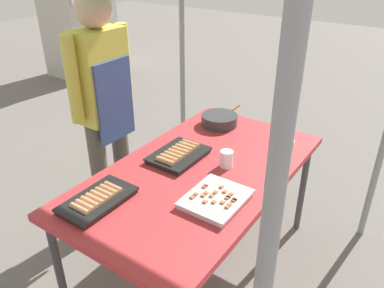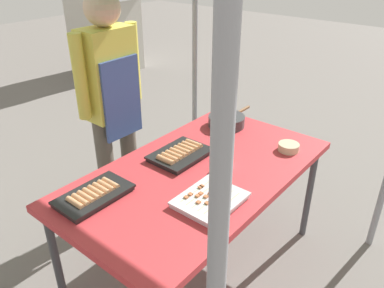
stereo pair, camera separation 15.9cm
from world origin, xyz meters
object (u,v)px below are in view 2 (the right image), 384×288
at_px(stall_table, 199,178).
at_px(tray_meat_skewers, 210,200).
at_px(tray_grilled_sausages, 180,154).
at_px(cooking_wok, 227,120).
at_px(tray_pork_links, 94,195).
at_px(condiment_bowl, 289,147).
at_px(neighbor_stall_left, 104,20).
at_px(vendor_woman, 112,95).
at_px(drink_cup_near_edge, 227,160).

xyz_separation_m(stall_table, tray_meat_skewers, (-0.20, -0.24, 0.07)).
xyz_separation_m(tray_grilled_sausages, cooking_wok, (0.54, 0.04, 0.02)).
relative_size(tray_pork_links, cooking_wok, 0.91).
height_order(cooking_wok, condiment_bowl, cooking_wok).
height_order(stall_table, tray_grilled_sausages, tray_grilled_sausages).
distance_m(cooking_wok, neighbor_stall_left, 4.07).
distance_m(tray_meat_skewers, vendor_woman, 1.10).
bearing_deg(vendor_woman, cooking_wok, 131.13).
distance_m(condiment_bowl, neighbor_stall_left, 4.55).
bearing_deg(tray_grilled_sausages, condiment_bowl, -43.58).
relative_size(condiment_bowl, drink_cup_near_edge, 1.29).
height_order(tray_pork_links, condiment_bowl, tray_pork_links).
relative_size(stall_table, condiment_bowl, 12.46).
distance_m(stall_table, drink_cup_near_edge, 0.19).
relative_size(cooking_wok, condiment_bowl, 3.22).
distance_m(stall_table, tray_meat_skewers, 0.32).
xyz_separation_m(tray_pork_links, condiment_bowl, (1.08, -0.53, 0.00)).
height_order(tray_grilled_sausages, cooking_wok, cooking_wok).
distance_m(tray_pork_links, vendor_woman, 0.86).
distance_m(tray_grilled_sausages, vendor_woman, 0.66).
xyz_separation_m(stall_table, tray_grilled_sausages, (0.04, 0.18, 0.07)).
height_order(drink_cup_near_edge, vendor_woman, vendor_woman).
distance_m(tray_grilled_sausages, cooking_wok, 0.54).
bearing_deg(tray_pork_links, vendor_woman, 42.49).
relative_size(tray_meat_skewers, vendor_woman, 0.20).
distance_m(stall_table, vendor_woman, 0.86).
relative_size(tray_grilled_sausages, drink_cup_near_edge, 3.53).
xyz_separation_m(stall_table, condiment_bowl, (0.53, -0.29, 0.08)).
relative_size(stall_table, cooking_wok, 3.87).
height_order(tray_grilled_sausages, neighbor_stall_left, neighbor_stall_left).
distance_m(tray_grilled_sausages, condiment_bowl, 0.67).
xyz_separation_m(condiment_bowl, neighbor_stall_left, (1.92, 4.12, 0.04)).
xyz_separation_m(stall_table, drink_cup_near_edge, (0.12, -0.11, 0.10)).
distance_m(tray_grilled_sausages, drink_cup_near_edge, 0.30).
bearing_deg(cooking_wok, stall_table, -159.71).
relative_size(stall_table, drink_cup_near_edge, 16.12).
bearing_deg(stall_table, tray_meat_skewers, -131.07).
relative_size(cooking_wok, neighbor_stall_left, 0.26).
distance_m(drink_cup_near_edge, vendor_woman, 0.93).
relative_size(cooking_wok, drink_cup_near_edge, 4.17).
bearing_deg(tray_meat_skewers, vendor_woman, 75.18).
bearing_deg(tray_pork_links, condiment_bowl, -26.03).
bearing_deg(cooking_wok, tray_grilled_sausages, -175.86).
relative_size(tray_grilled_sausages, tray_meat_skewers, 1.06).
height_order(stall_table, drink_cup_near_edge, drink_cup_near_edge).
height_order(stall_table, cooking_wok, cooking_wok).
bearing_deg(stall_table, tray_grilled_sausages, 76.13).
distance_m(stall_table, tray_pork_links, 0.60).
height_order(cooking_wok, neighbor_stall_left, neighbor_stall_left).
bearing_deg(vendor_woman, tray_grilled_sausages, 87.57).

